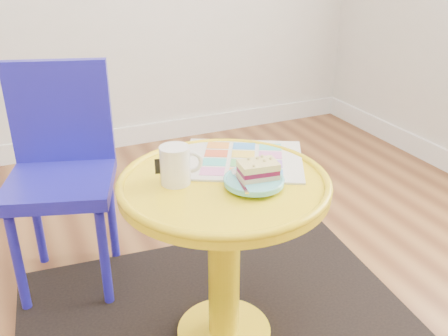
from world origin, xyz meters
name	(u,v)px	position (x,y,z in m)	size (l,w,h in m)	color
rug	(224,334)	(0.35, 0.26, 0.00)	(1.30, 1.10, 0.01)	black
side_table	(224,229)	(0.35, 0.26, 0.41)	(0.60, 0.60, 0.57)	yellow
chair	(61,163)	(-0.03, 0.81, 0.46)	(0.45, 0.45, 0.81)	#1E1AAB
newspaper	(243,160)	(0.46, 0.36, 0.57)	(0.36, 0.31, 0.01)	silver
mug	(176,164)	(0.22, 0.30, 0.62)	(0.12, 0.08, 0.11)	white
plate	(254,181)	(0.41, 0.19, 0.58)	(0.17, 0.17, 0.02)	#63CED2
cake_slice	(258,170)	(0.42, 0.19, 0.61)	(0.11, 0.08, 0.05)	#D3BC8C
fork	(240,180)	(0.37, 0.19, 0.59)	(0.04, 0.14, 0.00)	silver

